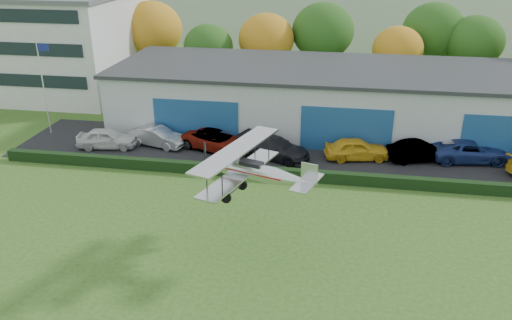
% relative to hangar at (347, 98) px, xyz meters
% --- Properties ---
extents(apron, '(48.00, 9.00, 0.05)m').
position_rel_hangar_xyz_m(apron, '(-2.00, -6.98, -2.63)').
color(apron, black).
rests_on(apron, ground).
extents(hedge, '(46.00, 0.60, 0.80)m').
position_rel_hangar_xyz_m(hedge, '(-2.00, -11.78, -2.26)').
color(hedge, black).
rests_on(hedge, ground).
extents(hangar, '(40.60, 12.60, 5.30)m').
position_rel_hangar_xyz_m(hangar, '(0.00, 0.00, 0.00)').
color(hangar, '#B2B7BC').
rests_on(hangar, ground).
extents(office_block, '(20.60, 15.60, 10.40)m').
position_rel_hangar_xyz_m(office_block, '(-33.00, 7.02, 2.56)').
color(office_block, silver).
rests_on(office_block, ground).
extents(flagpole, '(1.05, 0.10, 8.00)m').
position_rel_hangar_xyz_m(flagpole, '(-24.88, -5.98, 2.13)').
color(flagpole, silver).
rests_on(flagpole, ground).
extents(tree_belt, '(75.70, 13.22, 10.12)m').
position_rel_hangar_xyz_m(tree_belt, '(-4.15, 12.64, 2.95)').
color(tree_belt, '#3D2614').
rests_on(tree_belt, ground).
extents(distant_hills, '(430.00, 196.00, 56.00)m').
position_rel_hangar_xyz_m(distant_hills, '(-9.38, 112.02, -15.70)').
color(distant_hills, '#4C6642').
rests_on(distant_hills, ground).
extents(car_0, '(4.88, 2.56, 1.58)m').
position_rel_hangar_xyz_m(car_0, '(-18.70, -8.39, -1.81)').
color(car_0, silver).
rests_on(car_0, apron).
extents(car_1, '(4.97, 2.79, 1.55)m').
position_rel_hangar_xyz_m(car_1, '(-14.88, -7.30, -1.83)').
color(car_1, silver).
rests_on(car_1, apron).
extents(car_2, '(6.20, 4.51, 1.57)m').
position_rel_hangar_xyz_m(car_2, '(-9.98, -7.39, -1.82)').
color(car_2, gray).
rests_on(car_2, apron).
extents(car_3, '(6.10, 4.15, 1.64)m').
position_rel_hangar_xyz_m(car_3, '(-5.30, -8.17, -1.79)').
color(car_3, black).
rests_on(car_3, apron).
extents(car_4, '(5.09, 2.82, 1.64)m').
position_rel_hangar_xyz_m(car_4, '(0.88, -7.39, -1.79)').
color(car_4, gold).
rests_on(car_4, apron).
extents(car_5, '(4.99, 2.87, 1.56)m').
position_rel_hangar_xyz_m(car_5, '(5.51, -7.00, -1.83)').
color(car_5, gray).
rests_on(car_5, apron).
extents(car_6, '(6.10, 3.43, 1.61)m').
position_rel_hangar_xyz_m(car_6, '(9.24, -6.29, -1.80)').
color(car_6, navy).
rests_on(car_6, apron).
extents(biplane, '(6.53, 7.37, 2.77)m').
position_rel_hangar_xyz_m(biplane, '(-4.75, -20.52, 1.95)').
color(biplane, silver).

